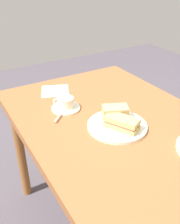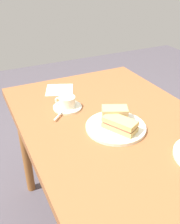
% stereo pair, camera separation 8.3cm
% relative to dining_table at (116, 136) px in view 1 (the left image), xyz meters
% --- Properties ---
extents(dining_table, '(1.19, 0.83, 0.78)m').
position_rel_dining_table_xyz_m(dining_table, '(0.00, 0.00, 0.00)').
color(dining_table, '#925831').
rests_on(dining_table, ground_plane).
extents(sandwich_plate, '(0.26, 0.26, 0.01)m').
position_rel_dining_table_xyz_m(sandwich_plate, '(-0.04, 0.03, 0.10)').
color(sandwich_plate, silver).
rests_on(sandwich_plate, dining_table).
extents(sandwich_front, '(0.16, 0.13, 0.05)m').
position_rel_dining_table_xyz_m(sandwich_front, '(-0.08, 0.03, 0.13)').
color(sandwich_front, tan).
rests_on(sandwich_front, sandwich_plate).
extents(sandwich_back, '(0.11, 0.13, 0.06)m').
position_rel_dining_table_xyz_m(sandwich_back, '(0.00, 0.01, 0.13)').
color(sandwich_back, tan).
rests_on(sandwich_back, sandwich_plate).
extents(coffee_saucer, '(0.14, 0.14, 0.01)m').
position_rel_dining_table_xyz_m(coffee_saucer, '(0.22, 0.16, 0.09)').
color(coffee_saucer, silver).
rests_on(coffee_saucer, dining_table).
extents(coffee_cup, '(0.09, 0.09, 0.05)m').
position_rel_dining_table_xyz_m(coffee_cup, '(0.22, 0.16, 0.13)').
color(coffee_cup, silver).
rests_on(coffee_cup, coffee_saucer).
extents(spoon, '(0.08, 0.08, 0.01)m').
position_rel_dining_table_xyz_m(spoon, '(0.17, 0.21, 0.10)').
color(spoon, silver).
rests_on(spoon, coffee_saucer).
extents(napkin, '(0.20, 0.20, 0.00)m').
position_rel_dining_table_xyz_m(napkin, '(0.43, 0.12, 0.09)').
color(napkin, white).
rests_on(napkin, dining_table).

